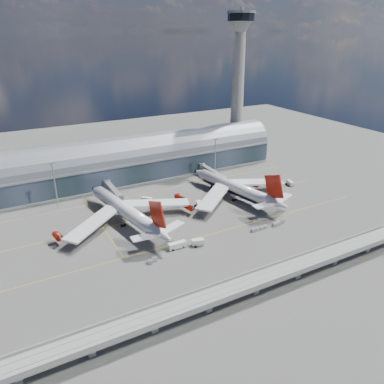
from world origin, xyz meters
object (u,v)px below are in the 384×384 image
airliner_right (236,188)px  floodlight_mast_left (55,184)px  control_tower (238,87)px  service_truck_1 (198,242)px  cargo_train_0 (153,260)px  cargo_train_1 (259,228)px  cargo_train_2 (279,223)px  service_truck_5 (147,200)px  floodlight_mast_right (215,156)px  airliner_left (127,211)px  service_truck_3 (290,183)px  service_truck_2 (177,245)px  service_truck_4 (199,205)px

airliner_right → floodlight_mast_left: bearing=147.8°
control_tower → service_truck_1: control_tower is taller
cargo_train_0 → cargo_train_1: bearing=-69.2°
service_truck_1 → cargo_train_2: bearing=-77.3°
service_truck_5 → cargo_train_0: (-20.37, -56.98, -0.59)m
cargo_train_0 → floodlight_mast_right: bearing=-25.9°
floodlight_mast_left → airliner_left: size_ratio=0.34×
floodlight_mast_left → cargo_train_1: 109.36m
service_truck_1 → service_truck_5: size_ratio=1.01×
floodlight_mast_left → service_truck_1: floodlight_mast_left is taller
cargo_train_0 → cargo_train_2: 67.96m
floodlight_mast_right → service_truck_3: bearing=-47.2°
floodlight_mast_left → service_truck_2: floodlight_mast_left is taller
floodlight_mast_left → cargo_train_2: bearing=-38.1°
control_tower → service_truck_1: (-87.24, -98.95, -50.08)m
airliner_right → service_truck_1: size_ratio=12.54×
service_truck_1 → service_truck_4: service_truck_4 is taller
service_truck_4 → cargo_train_0: 56.48m
service_truck_5 → service_truck_4: bearing=-86.4°
floodlight_mast_left → service_truck_3: 138.23m
control_tower → airliner_left: 133.22m
floodlight_mast_right → service_truck_1: (-52.24, -70.95, -12.08)m
floodlight_mast_right → service_truck_3: (32.99, -35.67, -12.20)m
airliner_left → service_truck_5: (18.03, 19.13, -5.13)m
service_truck_3 → service_truck_4: size_ratio=1.02×
service_truck_5 → cargo_train_2: 73.50m
control_tower → cargo_train_2: control_tower is taller
cargo_train_0 → airliner_right: bearing=-40.8°
service_truck_2 → control_tower: bearing=-44.3°
floodlight_mast_left → service_truck_1: bearing=-56.1°
floodlight_mast_right → airliner_left: bearing=-153.9°
airliner_left → cargo_train_2: 75.47m
floodlight_mast_right → service_truck_2: floodlight_mast_right is taller
service_truck_3 → service_truck_5: 89.93m
cargo_train_1 → floodlight_mast_left: bearing=47.5°
service_truck_2 → cargo_train_0: bearing=110.4°
service_truck_2 → airliner_right: bearing=-57.7°
control_tower → airliner_left: size_ratio=1.37×
cargo_train_0 → cargo_train_1: (55.99, 0.96, -0.01)m
airliner_left → service_truck_1: (20.69, -35.18, -5.01)m
airliner_left → cargo_train_1: 65.36m
service_truck_5 → cargo_train_0: 60.52m
service_truck_3 → cargo_train_2: bearing=-125.5°
service_truck_5 → service_truck_3: bearing=-56.7°
airliner_left → cargo_train_0: airliner_left is taller
service_truck_2 → airliner_left: bearing=19.9°
control_tower → service_truck_3: size_ratio=16.76×
airliner_left → service_truck_5: bearing=36.5°
airliner_left → service_truck_1: bearing=-69.7°
cargo_train_1 → control_tower: bearing=-28.8°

